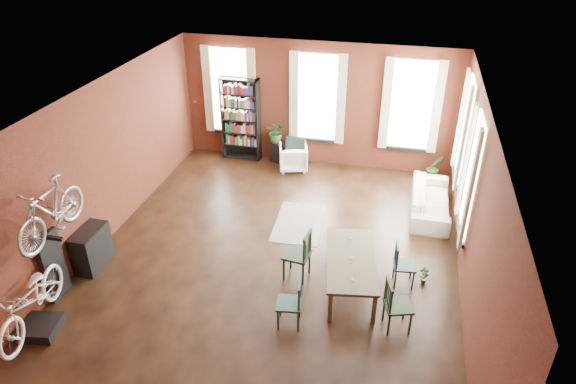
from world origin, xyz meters
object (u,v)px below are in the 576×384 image
(dining_chair_c, at_px, (398,305))
(cream_sofa, at_px, (431,196))
(bookshelf, at_px, (241,119))
(plant_stand, at_px, (277,152))
(dining_table, at_px, (350,273))
(bicycle_floor, at_px, (24,278))
(dining_chair_a, at_px, (289,303))
(dining_chair_d, at_px, (405,265))
(bike_trainer, at_px, (40,327))
(dining_chair_b, at_px, (297,254))
(console_table, at_px, (92,248))
(white_armchair, at_px, (293,156))

(dining_chair_c, xyz_separation_m, cream_sofa, (0.52, 3.80, -0.06))
(bookshelf, relative_size, plant_stand, 4.13)
(dining_table, xyz_separation_m, dining_chair_c, (0.87, -0.81, 0.14))
(cream_sofa, xyz_separation_m, bicycle_floor, (-6.12, -5.27, 0.72))
(dining_chair_c, bearing_deg, dining_chair_a, 83.23)
(dining_table, height_order, dining_chair_d, dining_chair_d)
(dining_chair_a, distance_m, bike_trainer, 4.06)
(bookshelf, xyz_separation_m, bike_trainer, (-1.18, -6.97, -1.01))
(dining_chair_a, distance_m, dining_chair_b, 1.24)
(dining_chair_c, relative_size, bookshelf, 0.42)
(cream_sofa, bearing_deg, bookshelf, 71.05)
(dining_chair_b, height_order, dining_chair_c, dining_chair_b)
(console_table, xyz_separation_m, bicycle_floor, (0.11, -1.77, 0.72))
(dining_chair_a, relative_size, dining_chair_d, 1.04)
(bike_trainer, xyz_separation_m, plant_stand, (2.15, 6.97, 0.18))
(bookshelf, relative_size, bicycle_floor, 1.16)
(plant_stand, bearing_deg, dining_chair_c, -57.92)
(bicycle_floor, bearing_deg, bike_trainer, 123.31)
(dining_chair_a, xyz_separation_m, dining_chair_c, (1.72, 0.33, 0.03))
(dining_chair_c, bearing_deg, white_armchair, 11.91)
(dining_chair_b, xyz_separation_m, white_armchair, (-1.06, 4.26, -0.13))
(dining_chair_d, bearing_deg, bike_trainer, 107.11)
(dining_chair_b, bearing_deg, dining_chair_a, 13.80)
(dining_table, height_order, bike_trainer, dining_table)
(dining_chair_b, relative_size, bicycle_floor, 0.52)
(dining_chair_c, distance_m, dining_chair_d, 1.15)
(bike_trainer, distance_m, console_table, 1.80)
(bookshelf, relative_size, white_armchair, 3.04)
(console_table, xyz_separation_m, plant_stand, (2.26, 5.20, -0.13))
(bike_trainer, bearing_deg, bookshelf, 80.43)
(dining_chair_b, xyz_separation_m, dining_chair_d, (1.93, 0.25, -0.08))
(dining_chair_d, relative_size, white_armchair, 1.15)
(dining_table, xyz_separation_m, cream_sofa, (1.39, 3.00, 0.09))
(cream_sofa, height_order, console_table, cream_sofa)
(dining_table, distance_m, bicycle_floor, 5.31)
(cream_sofa, distance_m, plant_stand, 4.32)
(dining_chair_a, bearing_deg, dining_chair_b, 178.99)
(dining_chair_b, height_order, bookshelf, bookshelf)
(dining_table, bearing_deg, dining_chair_b, 165.33)
(dining_chair_b, bearing_deg, bike_trainer, -50.79)
(white_armchair, distance_m, cream_sofa, 3.71)
(plant_stand, bearing_deg, dining_chair_b, -71.08)
(dining_chair_b, xyz_separation_m, plant_stand, (-1.58, 4.61, -0.23))
(white_armchair, relative_size, bike_trainer, 1.23)
(dining_chair_c, xyz_separation_m, dining_chair_d, (0.06, 1.14, -0.05))
(dining_table, bearing_deg, white_armchair, 105.73)
(dining_chair_b, xyz_separation_m, cream_sofa, (2.39, 2.91, -0.09))
(console_table, bearing_deg, bookshelf, 76.17)
(dining_chair_b, xyz_separation_m, bicycle_floor, (-3.73, -2.36, 0.63))
(bookshelf, relative_size, cream_sofa, 1.06)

